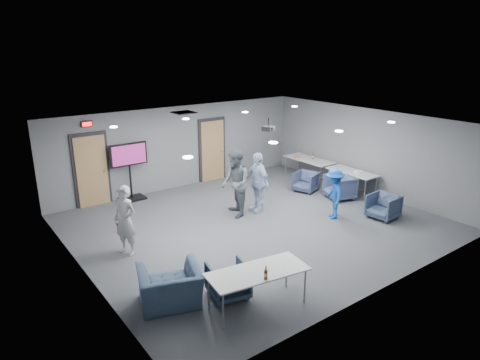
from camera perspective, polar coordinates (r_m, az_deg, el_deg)
floor at (r=11.56m, az=2.07°, el=-5.81°), size 9.00×9.00×0.00m
ceiling at (r=10.77m, az=2.23°, el=7.48°), size 9.00×9.00×0.00m
wall_back at (r=14.32m, az=-7.89°, el=4.39°), size 9.00×0.02×2.70m
wall_front at (r=8.53m, az=19.20°, el=-5.81°), size 9.00×0.02×2.70m
wall_left at (r=9.14m, az=-20.58°, el=-4.37°), size 0.02×8.00×2.70m
wall_right at (r=14.24m, az=16.50°, el=3.74°), size 0.02×8.00×2.70m
door_left at (r=13.24m, az=-19.17°, el=1.18°), size 1.06×0.17×2.24m
door_right at (r=14.94m, az=-3.72°, el=3.96°), size 1.06×0.17×2.24m
exit_sign at (r=12.92m, az=-19.76°, el=7.05°), size 0.32×0.08×0.16m
hvac_diffuser at (r=12.80m, az=-7.50°, el=8.91°), size 0.60×0.60×0.03m
downlights at (r=10.77m, az=2.23°, el=7.40°), size 6.18×3.78×0.02m
person_a at (r=10.00m, az=-15.06°, el=-5.25°), size 0.60×0.70×1.63m
person_b at (r=11.75m, az=-0.65°, el=-0.44°), size 1.00×1.12×1.90m
person_c at (r=12.14m, az=2.33°, el=-0.28°), size 0.49×1.04×1.73m
person_d at (r=11.95m, az=12.42°, el=-1.80°), size 0.95×1.05×1.41m
chair_right_a at (r=14.08m, az=8.76°, el=-0.22°), size 0.90×0.88×0.65m
chair_right_b at (r=13.59m, az=13.15°, el=-0.94°), size 1.02×1.01×0.74m
chair_right_c at (r=12.42m, az=18.56°, el=-3.36°), size 0.80×0.78×0.68m
chair_front_a at (r=8.32m, az=-1.62°, el=-13.24°), size 0.86×0.87×0.66m
chair_front_b at (r=8.16m, az=-9.31°, el=-13.90°), size 1.37×1.29×0.73m
table_right_a at (r=15.29m, az=9.21°, el=2.62°), size 0.78×1.88×0.73m
table_right_b at (r=14.09m, az=14.69°, el=0.92°), size 0.69×1.66×0.73m
table_front_left at (r=7.85m, az=2.37°, el=-12.31°), size 1.93×1.03×0.73m
bottle_front at (r=7.55m, az=3.45°, el=-12.44°), size 0.07×0.07×0.26m
bottle_right at (r=15.34m, az=9.71°, el=3.14°), size 0.06×0.06×0.24m
snack_box at (r=15.37m, az=7.55°, el=3.01°), size 0.20×0.14×0.04m
wrapper at (r=14.00m, az=15.54°, el=1.08°), size 0.27×0.22×0.05m
tv_stand at (r=13.40m, az=-14.50°, el=1.55°), size 1.16×0.55×1.78m
projector at (r=11.81m, az=3.83°, el=6.91°), size 0.38×0.36×0.35m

